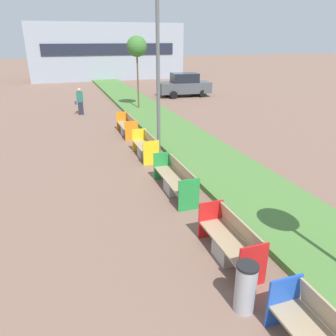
{
  "coord_description": "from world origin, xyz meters",
  "views": [
    {
      "loc": [
        -2.26,
        1.3,
        4.5
      ],
      "look_at": [
        0.9,
        10.59,
        0.6
      ],
      "focal_mm": 35.0,
      "sensor_mm": 36.0,
      "label": 1
    }
  ],
  "objects_px": {
    "bench_green_frame": "(176,181)",
    "bench_yellow_frame": "(146,148)",
    "pedestrian_walking": "(80,101)",
    "bench_orange_frame": "(128,127)",
    "litter_bin": "(245,288)",
    "parked_car_distant": "(184,85)",
    "sapling_tree_far": "(137,47)",
    "street_lamp_post": "(158,37)",
    "bench_red_frame": "(230,244)"
  },
  "relations": [
    {
      "from": "bench_red_frame",
      "to": "bench_orange_frame",
      "type": "height_order",
      "value": "same"
    },
    {
      "from": "bench_red_frame",
      "to": "bench_orange_frame",
      "type": "xyz_separation_m",
      "value": [
        0.0,
        10.46,
        0.01
      ]
    },
    {
      "from": "litter_bin",
      "to": "parked_car_distant",
      "type": "height_order",
      "value": "parked_car_distant"
    },
    {
      "from": "sapling_tree_far",
      "to": "bench_yellow_frame",
      "type": "bearing_deg",
      "value": -102.24
    },
    {
      "from": "bench_yellow_frame",
      "to": "sapling_tree_far",
      "type": "bearing_deg",
      "value": 77.76
    },
    {
      "from": "bench_red_frame",
      "to": "bench_green_frame",
      "type": "distance_m",
      "value": 3.48
    },
    {
      "from": "bench_green_frame",
      "to": "street_lamp_post",
      "type": "distance_m",
      "value": 5.61
    },
    {
      "from": "litter_bin",
      "to": "parked_car_distant",
      "type": "xyz_separation_m",
      "value": [
        7.41,
        21.78,
        0.43
      ]
    },
    {
      "from": "street_lamp_post",
      "to": "pedestrian_walking",
      "type": "relative_size",
      "value": 5.05
    },
    {
      "from": "bench_orange_frame",
      "to": "sapling_tree_far",
      "type": "relative_size",
      "value": 0.47
    },
    {
      "from": "bench_yellow_frame",
      "to": "litter_bin",
      "type": "xyz_separation_m",
      "value": [
        -0.47,
        -8.36,
        0.12
      ]
    },
    {
      "from": "sapling_tree_far",
      "to": "bench_orange_frame",
      "type": "bearing_deg",
      "value": -109.33
    },
    {
      "from": "bench_green_frame",
      "to": "bench_orange_frame",
      "type": "relative_size",
      "value": 1.1
    },
    {
      "from": "bench_green_frame",
      "to": "bench_orange_frame",
      "type": "distance_m",
      "value": 6.99
    },
    {
      "from": "street_lamp_post",
      "to": "sapling_tree_far",
      "type": "relative_size",
      "value": 1.79
    },
    {
      "from": "bench_orange_frame",
      "to": "parked_car_distant",
      "type": "xyz_separation_m",
      "value": [
        6.94,
        9.94,
        0.54
      ]
    },
    {
      "from": "bench_green_frame",
      "to": "bench_yellow_frame",
      "type": "height_order",
      "value": "same"
    },
    {
      "from": "bench_yellow_frame",
      "to": "litter_bin",
      "type": "relative_size",
      "value": 1.96
    },
    {
      "from": "parked_car_distant",
      "to": "bench_yellow_frame",
      "type": "bearing_deg",
      "value": -112.27
    },
    {
      "from": "bench_green_frame",
      "to": "bench_yellow_frame",
      "type": "bearing_deg",
      "value": 90.11
    },
    {
      "from": "bench_red_frame",
      "to": "pedestrian_walking",
      "type": "relative_size",
      "value": 1.14
    },
    {
      "from": "bench_yellow_frame",
      "to": "pedestrian_walking",
      "type": "distance_m",
      "value": 9.19
    },
    {
      "from": "bench_red_frame",
      "to": "street_lamp_post",
      "type": "height_order",
      "value": "street_lamp_post"
    },
    {
      "from": "pedestrian_walking",
      "to": "sapling_tree_far",
      "type": "bearing_deg",
      "value": 1.41
    },
    {
      "from": "sapling_tree_far",
      "to": "pedestrian_walking",
      "type": "xyz_separation_m",
      "value": [
        -3.78,
        -0.09,
        -3.15
      ]
    },
    {
      "from": "sapling_tree_far",
      "to": "parked_car_distant",
      "type": "height_order",
      "value": "sapling_tree_far"
    },
    {
      "from": "parked_car_distant",
      "to": "bench_orange_frame",
      "type": "bearing_deg",
      "value": -119.85
    },
    {
      "from": "bench_orange_frame",
      "to": "parked_car_distant",
      "type": "relative_size",
      "value": 0.51
    },
    {
      "from": "bench_red_frame",
      "to": "bench_orange_frame",
      "type": "relative_size",
      "value": 0.86
    },
    {
      "from": "bench_yellow_frame",
      "to": "pedestrian_walking",
      "type": "bearing_deg",
      "value": 101.32
    },
    {
      "from": "bench_green_frame",
      "to": "bench_yellow_frame",
      "type": "relative_size",
      "value": 1.28
    },
    {
      "from": "bench_red_frame",
      "to": "litter_bin",
      "type": "xyz_separation_m",
      "value": [
        -0.47,
        -1.38,
        0.12
      ]
    },
    {
      "from": "bench_red_frame",
      "to": "bench_green_frame",
      "type": "height_order",
      "value": "same"
    },
    {
      "from": "bench_red_frame",
      "to": "street_lamp_post",
      "type": "distance_m",
      "value": 8.33
    },
    {
      "from": "bench_orange_frame",
      "to": "pedestrian_walking",
      "type": "relative_size",
      "value": 1.33
    },
    {
      "from": "litter_bin",
      "to": "bench_orange_frame",
      "type": "bearing_deg",
      "value": 87.7
    },
    {
      "from": "sapling_tree_far",
      "to": "pedestrian_walking",
      "type": "distance_m",
      "value": 4.92
    },
    {
      "from": "bench_green_frame",
      "to": "bench_yellow_frame",
      "type": "xyz_separation_m",
      "value": [
        -0.01,
        3.5,
        -0.02
      ]
    },
    {
      "from": "sapling_tree_far",
      "to": "parked_car_distant",
      "type": "bearing_deg",
      "value": 41.05
    },
    {
      "from": "bench_yellow_frame",
      "to": "bench_orange_frame",
      "type": "relative_size",
      "value": 0.86
    },
    {
      "from": "bench_green_frame",
      "to": "pedestrian_walking",
      "type": "bearing_deg",
      "value": 98.23
    },
    {
      "from": "bench_green_frame",
      "to": "street_lamp_post",
      "type": "xyz_separation_m",
      "value": [
        0.61,
        3.7,
        4.17
      ]
    },
    {
      "from": "bench_yellow_frame",
      "to": "litter_bin",
      "type": "distance_m",
      "value": 8.38
    },
    {
      "from": "bench_yellow_frame",
      "to": "parked_car_distant",
      "type": "distance_m",
      "value": 15.12
    },
    {
      "from": "bench_green_frame",
      "to": "bench_orange_frame",
      "type": "xyz_separation_m",
      "value": [
        -0.0,
        6.99,
        -0.01
      ]
    },
    {
      "from": "street_lamp_post",
      "to": "parked_car_distant",
      "type": "xyz_separation_m",
      "value": [
        6.33,
        13.22,
        -3.63
      ]
    },
    {
      "from": "litter_bin",
      "to": "pedestrian_walking",
      "type": "bearing_deg",
      "value": 94.38
    },
    {
      "from": "street_lamp_post",
      "to": "parked_car_distant",
      "type": "bearing_deg",
      "value": 64.43
    },
    {
      "from": "bench_red_frame",
      "to": "litter_bin",
      "type": "bearing_deg",
      "value": -108.87
    },
    {
      "from": "bench_yellow_frame",
      "to": "parked_car_distant",
      "type": "xyz_separation_m",
      "value": [
        6.94,
        13.42,
        0.55
      ]
    }
  ]
}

